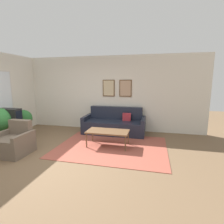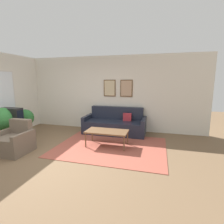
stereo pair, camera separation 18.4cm
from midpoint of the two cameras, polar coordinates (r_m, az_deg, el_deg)
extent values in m
plane|color=brown|center=(4.52, -18.76, -14.12)|extent=(16.00, 16.00, 0.00)
cube|color=#9E4C3D|center=(4.95, -1.20, -11.27)|extent=(2.97, 2.26, 0.01)
cube|color=silver|center=(6.66, -6.69, 6.11)|extent=(8.00, 0.06, 2.70)
cube|color=brown|center=(6.43, -1.92, 7.81)|extent=(0.44, 0.03, 0.60)
cube|color=#CCB78E|center=(6.41, -1.96, 7.81)|extent=(0.38, 0.01, 0.54)
cube|color=brown|center=(6.29, 3.58, 7.75)|extent=(0.44, 0.03, 0.60)
cube|color=tan|center=(6.28, 3.56, 7.74)|extent=(0.38, 0.01, 0.54)
cube|color=beige|center=(6.60, -33.51, 4.46)|extent=(0.02, 1.01, 1.59)
cube|color=white|center=(6.60, -33.47, 4.46)|extent=(0.02, 0.93, 1.51)
cube|color=#1E2333|center=(6.10, -0.20, -4.94)|extent=(1.88, 0.90, 0.45)
cube|color=#1E2333|center=(6.33, 0.54, -0.23)|extent=(1.88, 0.20, 0.44)
cube|color=#1E2333|center=(6.38, -8.99, -3.73)|extent=(0.12, 0.90, 0.59)
cube|color=#1E2333|center=(5.94, 9.27, -4.80)|extent=(0.12, 0.90, 0.59)
cube|color=#B22D38|center=(6.04, 3.95, -1.69)|extent=(0.28, 0.10, 0.28)
cube|color=brown|center=(4.89, -2.47, -6.39)|extent=(1.16, 0.59, 0.04)
cylinder|color=brown|center=(4.90, -9.44, -9.22)|extent=(0.04, 0.04, 0.40)
cylinder|color=brown|center=(4.61, 3.24, -10.36)|extent=(0.04, 0.04, 0.40)
cylinder|color=brown|center=(5.35, -7.32, -7.48)|extent=(0.04, 0.04, 0.40)
cylinder|color=brown|center=(5.08, 4.26, -8.37)|extent=(0.04, 0.04, 0.40)
cube|color=brown|center=(6.13, -30.78, -5.89)|extent=(0.70, 0.44, 0.54)
cube|color=black|center=(6.02, -31.22, -1.23)|extent=(0.66, 0.28, 0.47)
cube|color=black|center=(5.79, -28.85, -1.42)|extent=(0.01, 0.23, 0.37)
cube|color=#6B5B4C|center=(5.13, -30.46, -9.46)|extent=(0.59, 0.76, 0.44)
cube|color=#6B5B4C|center=(5.23, -28.61, -4.28)|extent=(0.59, 0.16, 0.38)
cube|color=#6B5B4C|center=(5.35, -33.21, -8.28)|extent=(0.09, 0.76, 0.56)
cube|color=#6B5B4C|center=(4.88, -27.57, -9.40)|extent=(0.09, 0.76, 0.56)
cylinder|color=slate|center=(6.14, -32.65, -7.53)|extent=(0.23, 0.23, 0.24)
cylinder|color=#51381E|center=(6.09, -32.85, -5.58)|extent=(0.04, 0.04, 0.20)
sphere|color=#337A38|center=(6.00, -33.20, -2.10)|extent=(0.66, 0.66, 0.66)
cylinder|color=beige|center=(6.59, -27.33, -6.12)|extent=(0.31, 0.31, 0.19)
cylinder|color=#51381E|center=(6.54, -27.46, -4.60)|extent=(0.04, 0.04, 0.17)
sphere|color=#28662D|center=(6.47, -27.69, -1.85)|extent=(0.56, 0.56, 0.56)
camera|label=1|loc=(0.09, -90.97, -0.17)|focal=28.00mm
camera|label=2|loc=(0.09, 89.03, 0.17)|focal=28.00mm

